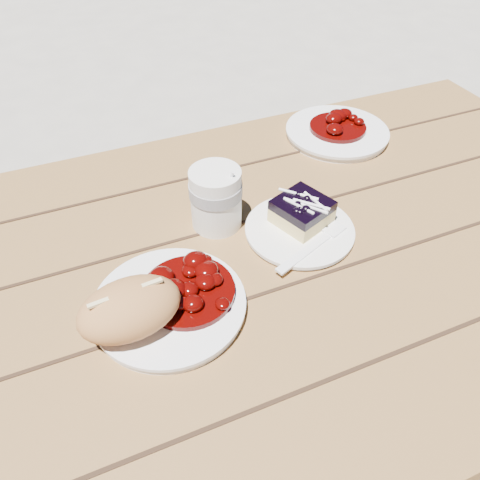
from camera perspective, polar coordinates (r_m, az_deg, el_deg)
name	(u,v)px	position (r m, az deg, el deg)	size (l,w,h in m)	color
picnic_table	(109,365)	(0.84, -15.63, -14.51)	(2.00, 1.55, 0.75)	brown
main_plate	(170,306)	(0.68, -8.57, -7.96)	(0.21, 0.21, 0.02)	white
goulash_stew	(187,284)	(0.66, -6.46, -5.33)	(0.14, 0.14, 0.04)	#460402
bread_roll	(130,309)	(0.63, -13.30, -8.16)	(0.14, 0.09, 0.07)	#B57C45
dessert_plate	(299,231)	(0.79, 7.26, 1.14)	(0.18, 0.18, 0.01)	white
blueberry_cake	(302,211)	(0.79, 7.56, 3.50)	(0.10, 0.10, 0.05)	#EED681
fork_dessert	(305,252)	(0.74, 7.94, -1.45)	(0.03, 0.16, 0.01)	white
coffee_cup	(216,199)	(0.78, -2.95, 5.07)	(0.08, 0.08, 0.11)	white
second_plate	(337,133)	(1.06, 11.72, 12.66)	(0.21, 0.21, 0.02)	white
second_stew	(339,121)	(1.05, 11.94, 14.03)	(0.12, 0.12, 0.04)	#460402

